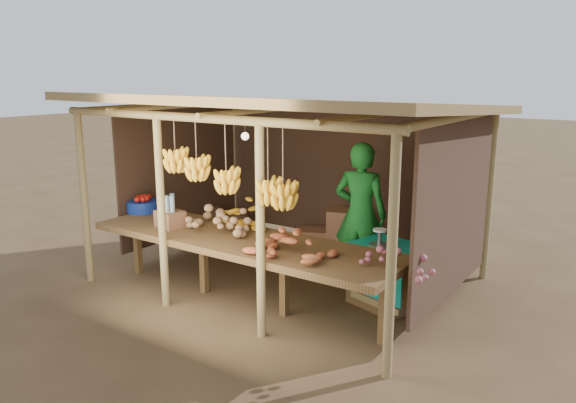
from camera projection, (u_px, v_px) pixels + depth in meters
The scene contains 13 objects.
ground at pixel (288, 279), 7.38m from camera, with size 60.00×60.00×0.00m, color brown.
stall_structure at pixel (289, 134), 6.92m from camera, with size 4.70×3.50×2.43m.
counter at pixel (241, 243), 6.45m from camera, with size 3.90×1.05×0.80m.
potato_heap at pixel (220, 216), 6.71m from camera, with size 0.94×0.56×0.36m, color tan, non-canonical shape.
sweet_potato_heap at pixel (288, 239), 5.79m from camera, with size 0.86×0.52×0.35m, color #B6572E, non-canonical shape.
onion_heap at pixel (394, 253), 5.33m from camera, with size 0.76×0.45×0.35m, color #B45764, non-canonical shape.
banana_pile at pixel (239, 213), 6.87m from camera, with size 0.59×0.36×0.35m, color yellow, non-canonical shape.
tomato_basin at pixel (143, 205), 7.65m from camera, with size 0.44×0.44×0.23m.
bottle_box at pixel (170, 215), 6.87m from camera, with size 0.36×0.31×0.41m.
vendor at pixel (360, 214), 7.04m from camera, with size 0.67×0.44×1.83m, color #197326.
tarp_crate at pixel (386, 273), 6.49m from camera, with size 0.95×0.88×0.94m.
carton_stack at pixel (334, 237), 8.14m from camera, with size 1.07×0.51×0.73m.
burlap_sacks at pixel (228, 224), 8.95m from camera, with size 0.95×0.50×0.67m.
Camera 1 is at (3.94, -5.74, 2.65)m, focal length 35.00 mm.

